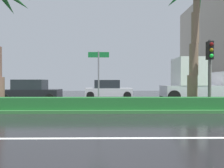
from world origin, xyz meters
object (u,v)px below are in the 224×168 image
palm_tree_centre_left (196,3)px  box_truck_lead (202,82)px  traffic_signal_median_right (210,61)px  car_in_traffic_leading (32,91)px  car_in_traffic_second (108,90)px  street_name_sign (99,72)px

palm_tree_centre_left → box_truck_lead: bearing=60.6°
traffic_signal_median_right → car_in_traffic_leading: bearing=156.5°
car_in_traffic_leading → box_truck_lead: size_ratio=0.67×
car_in_traffic_second → palm_tree_centre_left: bearing=-54.8°
car_in_traffic_leading → traffic_signal_median_right: bearing=-23.5°
traffic_signal_median_right → box_truck_lead: bearing=68.1°
palm_tree_centre_left → car_in_traffic_second: bearing=125.2°
palm_tree_centre_left → street_name_sign: bearing=-171.7°
palm_tree_centre_left → box_truck_lead: palm_tree_centre_left is taller
car_in_traffic_second → box_truck_lead: bearing=-19.0°
traffic_signal_median_right → car_in_traffic_leading: traffic_signal_median_right is taller
traffic_signal_median_right → car_in_traffic_leading: (-11.40, 4.97, -1.81)m
traffic_signal_median_right → car_in_traffic_second: traffic_signal_median_right is taller
street_name_sign → traffic_signal_median_right: bearing=-0.1°
palm_tree_centre_left → car_in_traffic_second: size_ratio=1.78×
palm_tree_centre_left → car_in_traffic_leading: palm_tree_centre_left is taller
box_truck_lead → car_in_traffic_second: bearing=161.0°
traffic_signal_median_right → car_in_traffic_leading: size_ratio=0.84×
car_in_traffic_leading → palm_tree_centre_left: bearing=-20.7°
car_in_traffic_second → car_in_traffic_leading: bearing=-153.7°
street_name_sign → palm_tree_centre_left: bearing=8.3°
car_in_traffic_leading → box_truck_lead: box_truck_lead is taller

